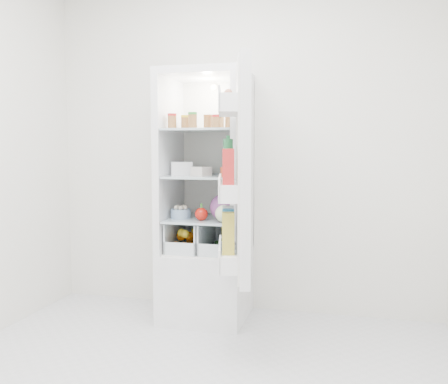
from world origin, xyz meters
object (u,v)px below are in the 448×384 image
(refrigerator, at_px, (208,228))
(red_cabbage, at_px, (223,207))
(mushroom_bowl, at_px, (181,214))
(fridge_door, at_px, (239,175))

(refrigerator, xyz_separation_m, red_cabbage, (0.15, -0.15, 0.17))
(refrigerator, xyz_separation_m, mushroom_bowl, (-0.17, -0.13, 0.12))
(refrigerator, height_order, fridge_door, refrigerator)
(mushroom_bowl, height_order, fridge_door, fridge_door)
(mushroom_bowl, bearing_deg, red_cabbage, -3.26)
(refrigerator, relative_size, fridge_door, 1.38)
(refrigerator, bearing_deg, fridge_door, -59.28)
(fridge_door, bearing_deg, refrigerator, 16.68)
(mushroom_bowl, bearing_deg, refrigerator, 38.17)
(red_cabbage, bearing_deg, fridge_door, -65.55)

